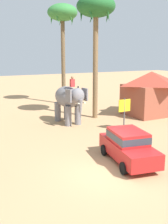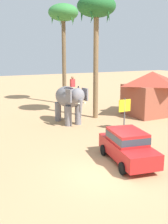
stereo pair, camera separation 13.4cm
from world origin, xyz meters
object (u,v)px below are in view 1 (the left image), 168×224
at_px(elephant_with_mahout, 69,99).
at_px(signboard_yellow, 124,108).
at_px(car_sedan_foreground, 128,145).
at_px(palm_tree_behind_elephant, 96,11).
at_px(palm_tree_left_of_road, 63,17).
at_px(roadside_hut, 151,92).

bearing_deg(elephant_with_mahout, signboard_yellow, -53.02).
bearing_deg(car_sedan_foreground, palm_tree_behind_elephant, 69.16).
xyz_separation_m(palm_tree_left_of_road, roadside_hut, (4.82, -8.84, -7.27)).
distance_m(elephant_with_mahout, roadside_hut, 8.05).
xyz_separation_m(palm_tree_left_of_road, signboard_yellow, (-0.42, -11.85, -7.71)).
xyz_separation_m(palm_tree_behind_elephant, signboard_yellow, (-0.09, -4.39, -7.28)).
height_order(car_sedan_foreground, palm_tree_behind_elephant, palm_tree_behind_elephant).
bearing_deg(signboard_yellow, elephant_with_mahout, 126.98).
bearing_deg(palm_tree_behind_elephant, signboard_yellow, -91.23).
bearing_deg(car_sedan_foreground, roadside_hut, 42.58).
bearing_deg(signboard_yellow, palm_tree_behind_elephant, 88.77).
xyz_separation_m(roadside_hut, signboard_yellow, (-5.24, -3.02, -0.44)).
distance_m(palm_tree_behind_elephant, roadside_hut, 8.67).
distance_m(palm_tree_behind_elephant, palm_tree_left_of_road, 7.48).
xyz_separation_m(car_sedan_foreground, signboard_yellow, (3.48, 4.99, 0.76)).
relative_size(palm_tree_left_of_road, signboard_yellow, 4.48).
relative_size(elephant_with_mahout, signboard_yellow, 1.63).
height_order(palm_tree_behind_elephant, roadside_hut, palm_tree_behind_elephant).
bearing_deg(roadside_hut, palm_tree_left_of_road, 118.61).
height_order(palm_tree_left_of_road, signboard_yellow, palm_tree_left_of_road).
relative_size(roadside_hut, signboard_yellow, 2.11).
bearing_deg(signboard_yellow, palm_tree_left_of_road, 87.96).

